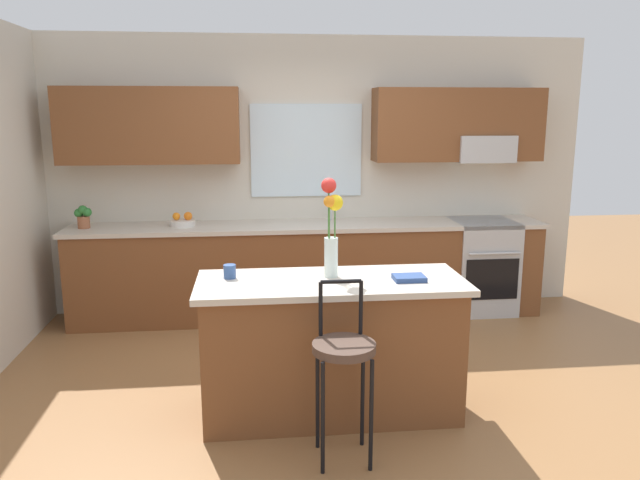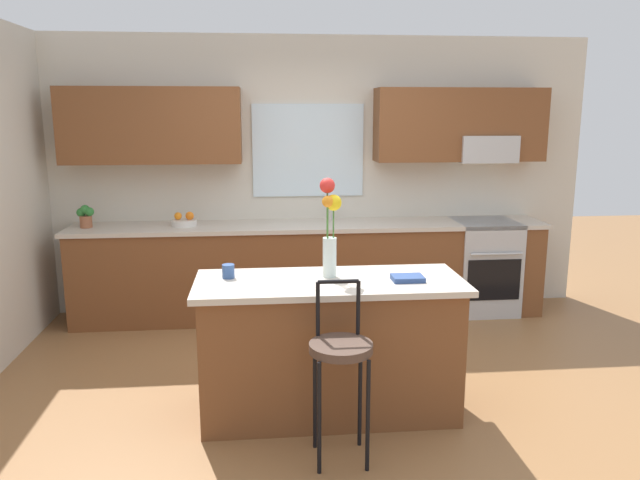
% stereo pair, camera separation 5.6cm
% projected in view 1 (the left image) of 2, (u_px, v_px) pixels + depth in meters
% --- Properties ---
extents(ground_plane, '(14.00, 14.00, 0.00)m').
position_uv_depth(ground_plane, '(331.00, 391.00, 4.43)').
color(ground_plane, olive).
extents(back_wall_assembly, '(5.60, 0.50, 2.70)m').
position_uv_depth(back_wall_assembly, '(310.00, 160.00, 6.06)').
color(back_wall_assembly, beige).
rests_on(back_wall_assembly, ground).
extents(counter_run, '(4.56, 0.64, 0.92)m').
position_uv_depth(counter_run, '(310.00, 269.00, 5.99)').
color(counter_run, brown).
rests_on(counter_run, ground).
extents(sink_faucet, '(0.02, 0.13, 0.23)m').
position_uv_depth(sink_faucet, '(331.00, 207.00, 6.03)').
color(sink_faucet, '#B7BABC').
rests_on(sink_faucet, counter_run).
extents(oven_range, '(0.60, 0.64, 0.92)m').
position_uv_depth(oven_range, '(481.00, 266.00, 6.15)').
color(oven_range, '#B7BABC').
rests_on(oven_range, ground).
extents(kitchen_island, '(1.73, 0.70, 0.92)m').
position_uv_depth(kitchen_island, '(331.00, 347.00, 4.03)').
color(kitchen_island, brown).
rests_on(kitchen_island, ground).
extents(bar_stool_near, '(0.36, 0.36, 1.04)m').
position_uv_depth(bar_stool_near, '(344.00, 355.00, 3.45)').
color(bar_stool_near, black).
rests_on(bar_stool_near, ground).
extents(flower_vase, '(0.14, 0.14, 0.65)m').
position_uv_depth(flower_vase, '(331.00, 224.00, 3.94)').
color(flower_vase, silver).
rests_on(flower_vase, kitchen_island).
extents(mug_ceramic, '(0.08, 0.08, 0.09)m').
position_uv_depth(mug_ceramic, '(230.00, 272.00, 3.96)').
color(mug_ceramic, '#33518C').
rests_on(mug_ceramic, kitchen_island).
extents(cookbook, '(0.20, 0.15, 0.03)m').
position_uv_depth(cookbook, '(409.00, 278.00, 3.92)').
color(cookbook, navy).
rests_on(cookbook, kitchen_island).
extents(fruit_bowl_oranges, '(0.24, 0.24, 0.13)m').
position_uv_depth(fruit_bowl_oranges, '(183.00, 222.00, 5.76)').
color(fruit_bowl_oranges, silver).
rests_on(fruit_bowl_oranges, counter_run).
extents(potted_plant_small, '(0.16, 0.11, 0.21)m').
position_uv_depth(potted_plant_small, '(83.00, 216.00, 5.65)').
color(potted_plant_small, '#9E5B3D').
rests_on(potted_plant_small, counter_run).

